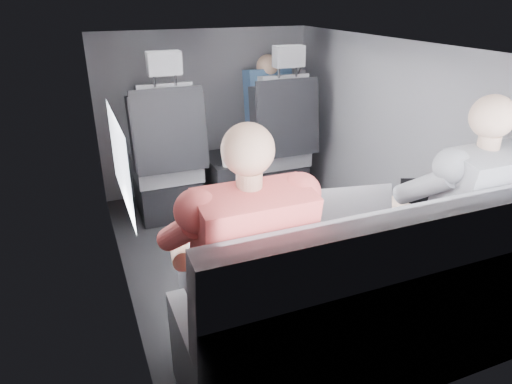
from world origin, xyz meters
name	(u,v)px	position (x,y,z in m)	size (l,w,h in m)	color
floor	(266,256)	(0.00, 0.00, 0.00)	(2.60, 2.60, 0.00)	black
ceiling	(268,45)	(0.00, 0.00, 1.35)	(2.60, 2.60, 0.00)	#B2B2AD
panel_left	(114,182)	(-0.90, 0.00, 0.68)	(0.02, 2.60, 1.35)	#56565B
panel_right	(389,144)	(0.90, 0.00, 0.68)	(0.02, 2.60, 1.35)	#56565B
panel_front	(206,113)	(0.00, 1.30, 0.68)	(1.80, 0.02, 1.35)	#56565B
panel_back	(409,273)	(0.00, -1.30, 0.68)	(1.80, 0.02, 1.35)	#56565B
side_window	(120,160)	(-0.88, -0.30, 0.90)	(0.02, 0.75, 0.42)	white
seatbelt	(287,110)	(0.45, 0.67, 0.80)	(0.05, 0.01, 0.65)	black
front_seat_left	(168,168)	(-0.45, 0.84, 0.40)	(0.52, 0.58, 1.26)	black
front_seat_right	(276,153)	(0.45, 0.84, 0.40)	(0.52, 0.58, 1.26)	black
center_console	(223,182)	(0.00, 0.88, 0.20)	(0.24, 0.48, 0.41)	black
rear_bench	(362,315)	(0.00, -1.06, 0.31)	(1.60, 0.57, 0.92)	#56565A
soda_cup	(227,158)	(-0.03, 0.70, 0.46)	(0.08, 0.08, 0.25)	white
water_bottle	(230,151)	(0.04, 0.82, 0.47)	(0.06, 0.06, 0.16)	#A7C8E2
laptop_white	(229,247)	(-0.53, -0.82, 0.64)	(0.38, 0.36, 0.27)	silver
laptop_silver	(339,221)	(0.03, -0.79, 0.64)	(0.40, 0.39, 0.26)	#B5B5BA
laptop_black	(419,208)	(0.47, -0.81, 0.63)	(0.39, 0.40, 0.23)	black
passenger_rear_left	(239,267)	(-0.54, -0.97, 0.63)	(0.51, 0.63, 1.23)	#333338
passenger_rear_right	(452,219)	(0.53, -0.97, 0.64)	(0.51, 0.63, 1.24)	navy
passenger_front_right	(267,105)	(0.48, 1.10, 0.74)	(0.37, 0.37, 0.72)	navy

